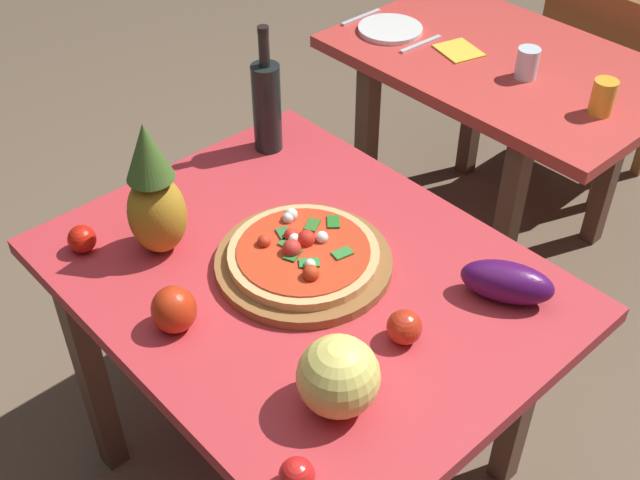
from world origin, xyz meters
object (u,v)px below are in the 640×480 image
wine_bottle (267,105)px  bell_pepper (174,310)px  pineapple_left (154,196)px  napkin_folded (459,51)px  tomato_at_corner (82,239)px  pizza (303,253)px  dinner_plate (390,29)px  background_table (499,89)px  drinking_glass_juice (603,97)px  eggplant (507,282)px  drinking_glass_water (527,63)px  display_table (304,303)px  tomato_beside_pepper (297,475)px  dining_chair (596,75)px  knife_utensil (421,44)px  pizza_board (304,262)px  melon (338,376)px  tomato_by_bottle (404,327)px  fork_utensil (361,17)px

wine_bottle → bell_pepper: (0.39, -0.57, -0.09)m
pineapple_left → napkin_folded: pineapple_left is taller
tomato_at_corner → pizza: bearing=41.2°
pizza → dinner_plate: pizza is taller
background_table → drinking_glass_juice: (0.39, -0.07, 0.16)m
eggplant → drinking_glass_water: (-0.56, 0.83, 0.00)m
bell_pepper → eggplant: 0.70m
eggplant → display_table: bearing=-142.7°
tomato_beside_pepper → wine_bottle: bearing=142.9°
dining_chair → pineapple_left: pineapple_left is taller
eggplant → dinner_plate: size_ratio=0.91×
knife_utensil → pizza_board: bearing=-58.2°
melon → wine_bottle: bearing=148.7°
pizza_board → tomato_beside_pepper: 0.56m
dining_chair → tomato_beside_pepper: (0.69, -2.11, 0.29)m
bell_pepper → dinner_plate: (-0.65, 1.33, -0.04)m
pineapple_left → tomato_by_bottle: size_ratio=4.58×
dinner_plate → tomato_by_bottle: bearing=-45.3°
wine_bottle → fork_utensil: wine_bottle is taller
eggplant → fork_utensil: eggplant is taller
wine_bottle → pineapple_left: size_ratio=1.05×
tomato_beside_pepper → bell_pepper: bearing=171.9°
knife_utensil → napkin_folded: (0.11, 0.06, -0.00)m
display_table → tomato_at_corner: (-0.40, -0.32, 0.13)m
display_table → dinner_plate: (-0.71, 1.03, 0.10)m
drinking_glass_water → knife_utensil: bearing=-168.1°
dining_chair → wine_bottle: bearing=84.1°
pizza_board → drinking_glass_juice: 1.08m
bell_pepper → dinner_plate: size_ratio=0.47×
wine_bottle → tomato_at_corner: (0.04, -0.59, -0.10)m
background_table → dinner_plate: dinner_plate is taller
melon → drinking_glass_juice: size_ratio=1.50×
display_table → dining_chair: size_ratio=1.31×
pizza → eggplant: size_ratio=1.70×
melon → knife_utensil: 1.51m
tomato_by_bottle → display_table: bearing=-176.7°
wine_bottle → dinner_plate: (-0.27, 0.76, -0.12)m
drinking_glass_water → napkin_folded: 0.25m
drinking_glass_juice → napkin_folded: bearing=-179.8°
napkin_folded → background_table: bearing=30.3°
background_table → pizza_board: (0.31, -1.14, 0.12)m
pineapple_left → drinking_glass_water: pineapple_left is taller
tomato_by_bottle → knife_utensil: bearing=130.4°
tomato_at_corner → knife_utensil: tomato_at_corner is taller
fork_utensil → tomato_by_bottle: bearing=-40.7°
drinking_glass_juice → napkin_folded: (-0.52, -0.00, -0.05)m
melon → tomato_by_bottle: melon is taller
drinking_glass_water → display_table: bearing=-79.4°
pizza → napkin_folded: pizza is taller
tomato_beside_pepper → napkin_folded: (-0.85, 1.45, -0.03)m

